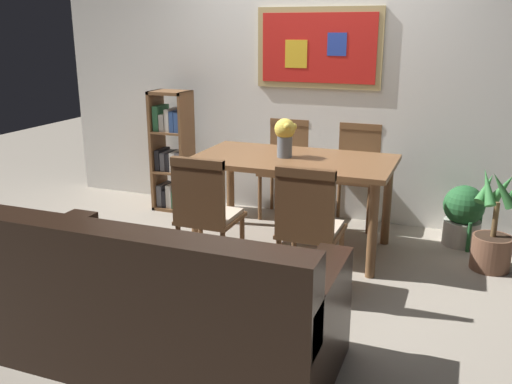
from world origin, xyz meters
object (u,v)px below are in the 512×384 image
at_px(dining_chair_near_left, 205,208).
at_px(potted_palm, 493,235).
at_px(bookshelf, 172,154).
at_px(potted_ivy, 463,215).
at_px(flower_vase, 285,134).
at_px(leather_couch, 162,310).
at_px(dining_table, 293,170).
at_px(dining_chair_far_left, 286,160).
at_px(dining_chair_far_right, 357,166).
at_px(dining_chair_near_right, 308,221).

bearing_deg(dining_chair_near_left, potted_palm, 26.13).
distance_m(bookshelf, potted_ivy, 2.71).
bearing_deg(flower_vase, potted_palm, 4.03).
xyz_separation_m(leather_couch, potted_ivy, (1.44, 2.37, -0.05)).
distance_m(leather_couch, potted_palm, 2.54).
bearing_deg(dining_chair_near_left, bookshelf, 127.02).
distance_m(dining_table, dining_chair_far_left, 0.85).
xyz_separation_m(leather_couch, flower_vase, (0.07, 1.81, 0.62)).
bearing_deg(flower_vase, dining_chair_far_right, 61.16).
distance_m(dining_chair_near_right, bookshelf, 2.22).
relative_size(dining_chair_far_right, potted_ivy, 1.61).
bearing_deg(dining_table, dining_chair_near_left, -114.91).
distance_m(dining_chair_near_left, dining_chair_far_right, 1.76).
distance_m(bookshelf, flower_vase, 1.48).
xyz_separation_m(dining_table, bookshelf, (-1.40, 0.54, -0.10)).
xyz_separation_m(dining_chair_far_right, bookshelf, (-1.76, -0.24, 0.01)).
bearing_deg(dining_chair_near_left, leather_couch, -76.99).
height_order(leather_couch, potted_ivy, leather_couch).
height_order(dining_chair_near_right, bookshelf, bookshelf).
xyz_separation_m(dining_chair_near_right, leather_couch, (-0.51, -1.00, -0.23)).
bearing_deg(potted_ivy, leather_couch, -121.30).
height_order(leather_couch, flower_vase, flower_vase).
height_order(dining_table, potted_palm, potted_palm).
height_order(dining_table, potted_ivy, dining_table).
relative_size(dining_chair_near_left, dining_chair_far_right, 1.00).
bearing_deg(potted_ivy, dining_chair_near_left, -140.60).
distance_m(dining_table, dining_chair_far_right, 0.87).
bearing_deg(potted_palm, dining_chair_far_left, 159.77).
relative_size(dining_table, dining_chair_near_right, 1.72).
xyz_separation_m(leather_couch, potted_palm, (1.66, 1.93, -0.04)).
bearing_deg(potted_ivy, dining_chair_near_right, -124.32).
relative_size(dining_table, dining_chair_far_right, 1.72).
xyz_separation_m(dining_chair_far_right, potted_ivy, (0.94, -0.22, -0.28)).
height_order(potted_ivy, potted_palm, potted_palm).
relative_size(leather_couch, potted_ivy, 3.18).
xyz_separation_m(dining_chair_near_left, dining_chair_far_right, (0.74, 1.60, 0.00)).
height_order(dining_chair_far_left, dining_chair_far_right, same).
xyz_separation_m(dining_chair_far_right, leather_couch, (-0.50, -2.60, -0.23)).
bearing_deg(dining_chair_far_right, leather_couch, -101.00).
bearing_deg(potted_palm, bookshelf, 171.61).
relative_size(potted_ivy, flower_vase, 1.84).
xyz_separation_m(potted_ivy, potted_palm, (0.22, -0.45, 0.01)).
distance_m(leather_couch, potted_ivy, 2.78).
distance_m(dining_table, potted_ivy, 1.46).
bearing_deg(dining_chair_near_right, flower_vase, 118.09).
distance_m(dining_chair_far_right, potted_ivy, 1.00).
relative_size(dining_chair_far_left, flower_vase, 2.97).
bearing_deg(leather_couch, dining_table, 85.34).
bearing_deg(dining_chair_far_right, dining_table, -114.49).
bearing_deg(dining_chair_near_right, dining_table, 113.86).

